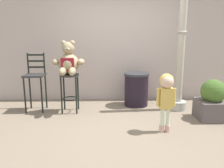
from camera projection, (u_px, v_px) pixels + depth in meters
name	position (u px, v px, depth m)	size (l,w,h in m)	color
ground_plane	(119.00, 127.00, 3.99)	(24.00, 24.00, 0.00)	#7E6D5A
building_wall	(115.00, 19.00, 5.46)	(7.60, 0.30, 3.81)	#B8A7A0
bar_stool_with_teddy	(70.00, 85.00, 4.69)	(0.39, 0.39, 0.79)	#2A2B2A
teddy_bear	(68.00, 62.00, 4.56)	(0.63, 0.57, 0.66)	#9D8A67
child_walking	(166.00, 90.00, 3.68)	(0.31, 0.24, 0.96)	#D29E93
trash_bin	(136.00, 89.00, 5.16)	(0.55, 0.55, 0.73)	black
lamppost	(180.00, 58.00, 4.72)	(0.35, 0.35, 2.78)	#B1B2A6
bar_chair_empty	(35.00, 78.00, 4.77)	(0.40, 0.40, 1.19)	#2A2B2A
planter_with_shrub	(212.00, 101.00, 4.32)	(0.54, 0.54, 0.76)	#594F4F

